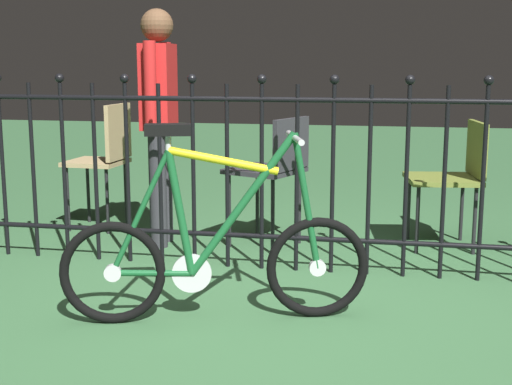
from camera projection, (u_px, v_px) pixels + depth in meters
The scene contains 7 objects.
ground_plane at pixel (274, 322), 3.24m from camera, with size 20.00×20.00×0.00m, color #37643C.
iron_fence at pixel (289, 169), 3.94m from camera, with size 4.46×0.07×1.15m.
bicycle at pixel (216, 254), 3.21m from camera, with size 1.36×0.51×0.90m.
chair_charcoal at pixel (275, 165), 4.46m from camera, with size 0.53×0.53×0.83m.
chair_olive at pixel (455, 171), 4.46m from camera, with size 0.49×0.49×0.80m.
chair_tan at pixel (106, 153), 4.95m from camera, with size 0.40×0.39×0.88m.
person_visitor at pixel (159, 109), 4.47m from camera, with size 0.20×0.47×1.49m.
Camera 1 is at (0.51, -3.04, 1.17)m, focal length 49.96 mm.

